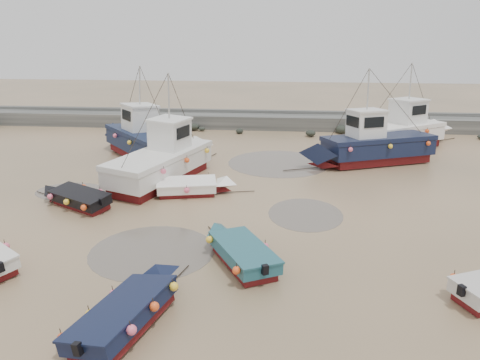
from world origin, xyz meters
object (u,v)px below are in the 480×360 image
object	(u,v)px
dinghy_1	(132,307)
dinghy_5	(193,185)
person	(142,186)
cabin_boat_1	(166,158)
dinghy_4	(76,195)
dinghy_2	(239,249)
cabin_boat_2	(370,145)
cabin_boat_0	(142,139)
cabin_boat_3	(404,130)

from	to	relation	value
dinghy_1	dinghy_5	xyz separation A→B (m)	(-0.32, 11.72, 0.01)
person	cabin_boat_1	bearing A→B (deg)	-175.18
dinghy_5	person	world-z (taller)	dinghy_5
dinghy_4	cabin_boat_1	size ratio (longest dim) A/B	0.49
dinghy_2	dinghy_4	size ratio (longest dim) A/B	1.02
dinghy_1	dinghy_4	bearing A→B (deg)	137.54
dinghy_2	dinghy_4	xyz separation A→B (m)	(-8.88, 5.23, 0.00)
dinghy_1	dinghy_2	distance (m)	5.18
dinghy_1	dinghy_2	size ratio (longest dim) A/B	1.15
cabin_boat_2	person	distance (m)	15.11
dinghy_5	cabin_boat_1	bearing A→B (deg)	-152.31
person	cabin_boat_0	bearing A→B (deg)	-118.16
dinghy_1	cabin_boat_1	world-z (taller)	cabin_boat_1
dinghy_1	dinghy_5	distance (m)	11.72
dinghy_1	cabin_boat_0	distance (m)	19.76
dinghy_5	cabin_boat_0	xyz separation A→B (m)	(-5.02, 7.30, 0.74)
dinghy_4	cabin_boat_3	world-z (taller)	cabin_boat_3
cabin_boat_2	cabin_boat_3	xyz separation A→B (m)	(3.28, 4.83, 0.01)
dinghy_5	cabin_boat_1	size ratio (longest dim) A/B	0.50
dinghy_5	cabin_boat_2	bearing A→B (deg)	111.22
dinghy_5	cabin_boat_0	world-z (taller)	cabin_boat_0
cabin_boat_2	cabin_boat_1	bearing A→B (deg)	87.97
dinghy_5	cabin_boat_2	distance (m)	12.74
cabin_boat_1	cabin_boat_3	size ratio (longest dim) A/B	1.16
dinghy_5	cabin_boat_3	distance (m)	18.28
cabin_boat_1	cabin_boat_3	bearing A→B (deg)	49.90
dinghy_1	cabin_boat_3	world-z (taller)	cabin_boat_3
dinghy_2	cabin_boat_2	world-z (taller)	cabin_boat_2
cabin_boat_0	dinghy_1	bearing A→B (deg)	-115.31
cabin_boat_3	person	size ratio (longest dim) A/B	5.33
dinghy_2	cabin_boat_2	xyz separation A→B (m)	(7.36, 14.48, 0.78)
dinghy_1	dinghy_4	size ratio (longest dim) A/B	1.17
dinghy_1	dinghy_5	bearing A→B (deg)	107.01
dinghy_4	dinghy_5	size ratio (longest dim) A/B	0.97
dinghy_5	cabin_boat_2	world-z (taller)	cabin_boat_2
dinghy_4	cabin_boat_0	xyz separation A→B (m)	(0.63, 9.51, 0.75)
cabin_boat_0	cabin_boat_2	distance (m)	15.61
dinghy_1	cabin_boat_3	xyz separation A→B (m)	(13.56, 23.59, 0.79)
dinghy_2	person	distance (m)	10.78
cabin_boat_2	cabin_boat_3	size ratio (longest dim) A/B	1.10
cabin_boat_1	person	bearing A→B (deg)	-111.65
cabin_boat_1	cabin_boat_3	distance (m)	18.52
cabin_boat_0	cabin_boat_1	world-z (taller)	same
dinghy_2	dinghy_5	size ratio (longest dim) A/B	0.99
cabin_boat_0	cabin_boat_2	world-z (taller)	same
dinghy_1	cabin_boat_2	world-z (taller)	cabin_boat_2
dinghy_2	cabin_boat_1	bearing A→B (deg)	89.06
dinghy_5	dinghy_2	bearing A→B (deg)	11.08
dinghy_5	cabin_boat_1	xyz separation A→B (m)	(-2.09, 2.49, 0.75)
cabin_boat_3	dinghy_4	bearing A→B (deg)	-88.05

